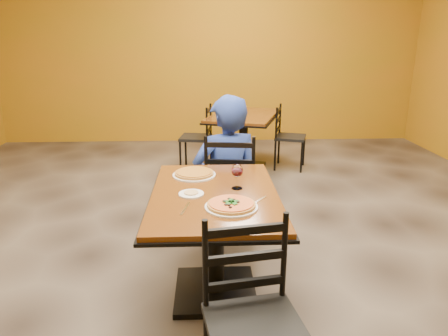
{
  "coord_description": "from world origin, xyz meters",
  "views": [
    {
      "loc": [
        -0.05,
        -2.9,
        1.68
      ],
      "look_at": [
        0.07,
        -0.3,
        0.85
      ],
      "focal_mm": 32.27,
      "sensor_mm": 36.0,
      "label": 1
    }
  ],
  "objects_px": {
    "diner": "(227,165)",
    "plate_main": "(231,207)",
    "table_main": "(215,220)",
    "chair_second_left": "(196,138)",
    "side_plate": "(191,194)",
    "chair_main_far": "(231,184)",
    "plate_far": "(194,175)",
    "chair_main_near": "(256,330)",
    "chair_second_right": "(290,138)",
    "pizza_main": "(231,204)",
    "wine_glass": "(237,176)",
    "table_second": "(243,129)",
    "pizza_far": "(194,173)"
  },
  "relations": [
    {
      "from": "diner",
      "to": "plate_main",
      "type": "relative_size",
      "value": 4.02
    },
    {
      "from": "table_main",
      "to": "chair_second_left",
      "type": "xyz_separation_m",
      "value": [
        -0.19,
        2.85,
        -0.12
      ]
    },
    {
      "from": "side_plate",
      "to": "table_main",
      "type": "bearing_deg",
      "value": 12.13
    },
    {
      "from": "chair_main_far",
      "to": "plate_far",
      "type": "xyz_separation_m",
      "value": [
        -0.3,
        -0.57,
        0.28
      ]
    },
    {
      "from": "chair_main_near",
      "to": "chair_second_right",
      "type": "height_order",
      "value": "chair_main_near"
    },
    {
      "from": "chair_second_right",
      "to": "pizza_main",
      "type": "relative_size",
      "value": 3.01
    },
    {
      "from": "wine_glass",
      "to": "table_second",
      "type": "bearing_deg",
      "value": 83.9
    },
    {
      "from": "pizza_main",
      "to": "chair_main_far",
      "type": "bearing_deg",
      "value": 86.69
    },
    {
      "from": "table_second",
      "to": "pizza_main",
      "type": "xyz_separation_m",
      "value": [
        -0.35,
        -3.09,
        0.22
      ]
    },
    {
      "from": "table_second",
      "to": "chair_second_left",
      "type": "xyz_separation_m",
      "value": [
        -0.64,
        0.0,
        -0.12
      ]
    },
    {
      "from": "chair_main_far",
      "to": "pizza_main",
      "type": "distance_m",
      "value": 1.21
    },
    {
      "from": "table_main",
      "to": "chair_second_right",
      "type": "bearing_deg",
      "value": 69.15
    },
    {
      "from": "table_main",
      "to": "chair_second_left",
      "type": "bearing_deg",
      "value": 93.89
    },
    {
      "from": "chair_main_near",
      "to": "plate_main",
      "type": "xyz_separation_m",
      "value": [
        -0.07,
        0.7,
        0.29
      ]
    },
    {
      "from": "plate_main",
      "to": "pizza_main",
      "type": "xyz_separation_m",
      "value": [
        0.0,
        0.0,
        0.02
      ]
    },
    {
      "from": "chair_second_left",
      "to": "chair_second_right",
      "type": "relative_size",
      "value": 1.02
    },
    {
      "from": "table_second",
      "to": "chair_second_right",
      "type": "relative_size",
      "value": 1.64
    },
    {
      "from": "table_main",
      "to": "side_plate",
      "type": "relative_size",
      "value": 7.69
    },
    {
      "from": "diner",
      "to": "chair_second_right",
      "type": "bearing_deg",
      "value": -133.14
    },
    {
      "from": "chair_main_near",
      "to": "diner",
      "type": "bearing_deg",
      "value": 81.32
    },
    {
      "from": "chair_second_left",
      "to": "chair_second_right",
      "type": "bearing_deg",
      "value": 98.63
    },
    {
      "from": "chair_main_far",
      "to": "plate_far",
      "type": "bearing_deg",
      "value": 68.98
    },
    {
      "from": "pizza_far",
      "to": "wine_glass",
      "type": "height_order",
      "value": "wine_glass"
    },
    {
      "from": "side_plate",
      "to": "plate_main",
      "type": "bearing_deg",
      "value": -41.98
    },
    {
      "from": "chair_second_right",
      "to": "diner",
      "type": "bearing_deg",
      "value": 170.56
    },
    {
      "from": "chair_second_left",
      "to": "plate_far",
      "type": "height_order",
      "value": "chair_second_left"
    },
    {
      "from": "chair_second_left",
      "to": "side_plate",
      "type": "distance_m",
      "value": 2.9
    },
    {
      "from": "chair_second_right",
      "to": "side_plate",
      "type": "height_order",
      "value": "chair_second_right"
    },
    {
      "from": "table_main",
      "to": "plate_far",
      "type": "distance_m",
      "value": 0.42
    },
    {
      "from": "chair_main_far",
      "to": "side_plate",
      "type": "bearing_deg",
      "value": 78.56
    },
    {
      "from": "wine_glass",
      "to": "side_plate",
      "type": "bearing_deg",
      "value": -161.69
    },
    {
      "from": "chair_second_right",
      "to": "chair_main_near",
      "type": "bearing_deg",
      "value": -175.82
    },
    {
      "from": "chair_main_near",
      "to": "side_plate",
      "type": "xyz_separation_m",
      "value": [
        -0.31,
        0.91,
        0.29
      ]
    },
    {
      "from": "table_second",
      "to": "diner",
      "type": "xyz_separation_m",
      "value": [
        -0.32,
        -1.85,
        0.07
      ]
    },
    {
      "from": "chair_main_far",
      "to": "pizza_main",
      "type": "bearing_deg",
      "value": 93.18
    },
    {
      "from": "wine_glass",
      "to": "diner",
      "type": "bearing_deg",
      "value": 91.37
    },
    {
      "from": "diner",
      "to": "plate_far",
      "type": "height_order",
      "value": "diner"
    },
    {
      "from": "table_second",
      "to": "chair_main_far",
      "type": "distance_m",
      "value": 1.95
    },
    {
      "from": "pizza_far",
      "to": "pizza_main",
      "type": "bearing_deg",
      "value": -68.68
    },
    {
      "from": "chair_second_right",
      "to": "plate_far",
      "type": "bearing_deg",
      "value": 171.83
    },
    {
      "from": "chair_main_far",
      "to": "pizza_far",
      "type": "xyz_separation_m",
      "value": [
        -0.3,
        -0.57,
        0.3
      ]
    },
    {
      "from": "chair_second_left",
      "to": "wine_glass",
      "type": "bearing_deg",
      "value": 15.64
    },
    {
      "from": "pizza_far",
      "to": "plate_main",
      "type": "bearing_deg",
      "value": -68.68
    },
    {
      "from": "plate_main",
      "to": "side_plate",
      "type": "height_order",
      "value": "same"
    },
    {
      "from": "table_second",
      "to": "plate_main",
      "type": "relative_size",
      "value": 4.53
    },
    {
      "from": "chair_main_near",
      "to": "table_main",
      "type": "bearing_deg",
      "value": 89.89
    },
    {
      "from": "pizza_main",
      "to": "wine_glass",
      "type": "distance_m",
      "value": 0.33
    },
    {
      "from": "plate_main",
      "to": "table_main",
      "type": "bearing_deg",
      "value": 110.26
    },
    {
      "from": "chair_second_left",
      "to": "side_plate",
      "type": "xyz_separation_m",
      "value": [
        0.05,
        -2.88,
        0.32
      ]
    },
    {
      "from": "chair_main_near",
      "to": "pizza_main",
      "type": "relative_size",
      "value": 3.26
    }
  ]
}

